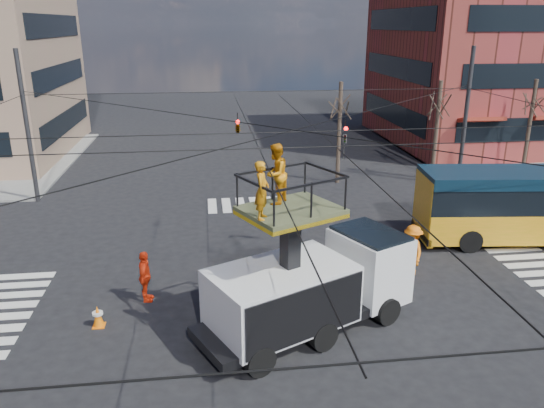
{
  "coord_description": "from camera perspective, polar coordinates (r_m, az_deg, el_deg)",
  "views": [
    {
      "loc": [
        -2.82,
        -16.66,
        9.14
      ],
      "look_at": [
        -0.33,
        2.96,
        2.4
      ],
      "focal_mm": 35.0,
      "sensor_mm": 36.0,
      "label": 1
    }
  ],
  "objects": [
    {
      "name": "tree_c",
      "position": [
        36.37,
        26.28,
        9.8
      ],
      "size": [
        2.0,
        2.0,
        6.0
      ],
      "color": "#382B21",
      "rests_on": "ground"
    },
    {
      "name": "tree_b",
      "position": [
        33.48,
        17.51,
        10.23
      ],
      "size": [
        2.0,
        2.0,
        6.0
      ],
      "color": "#382B21",
      "rests_on": "ground"
    },
    {
      "name": "sidewalk_ne",
      "position": [
        45.48,
        24.67,
        5.59
      ],
      "size": [
        18.0,
        18.0,
        0.12
      ],
      "primitive_type": "cube",
      "color": "slate",
      "rests_on": "ground"
    },
    {
      "name": "building_ne",
      "position": [
        47.66,
        24.99,
        14.58
      ],
      "size": [
        20.06,
        16.06,
        14.0
      ],
      "color": "maroon",
      "rests_on": "ground"
    },
    {
      "name": "overhead_network",
      "position": [
        17.96,
        1.85,
        3.13
      ],
      "size": [
        24.24,
        24.24,
        8.0
      ],
      "color": "#2D2D30",
      "rests_on": "ground"
    },
    {
      "name": "worker_ground",
      "position": [
        18.84,
        -13.5,
        -7.61
      ],
      "size": [
        0.51,
        1.1,
        1.84
      ],
      "primitive_type": "imported",
      "rotation": [
        0.0,
        0.0,
        1.52
      ],
      "color": "red",
      "rests_on": "ground"
    },
    {
      "name": "utility_truck",
      "position": [
        16.37,
        4.23,
        -7.14
      ],
      "size": [
        7.3,
        5.14,
        5.95
      ],
      "rotation": [
        0.0,
        0.0,
        0.45
      ],
      "color": "black",
      "rests_on": "ground"
    },
    {
      "name": "tree_a",
      "position": [
        31.49,
        7.35,
        10.43
      ],
      "size": [
        2.0,
        2.0,
        6.0
      ],
      "color": "#382B21",
      "rests_on": "ground"
    },
    {
      "name": "ground",
      "position": [
        19.21,
        2.12,
        -9.6
      ],
      "size": [
        120.0,
        120.0,
        0.0
      ],
      "primitive_type": "plane",
      "color": "black",
      "rests_on": "ground"
    },
    {
      "name": "flagger",
      "position": [
        20.89,
        14.83,
        -4.8
      ],
      "size": [
        0.79,
        1.31,
        1.99
      ],
      "primitive_type": "imported",
      "rotation": [
        0.0,
        0.0,
        -1.53
      ],
      "color": "orange",
      "rests_on": "ground"
    },
    {
      "name": "traffic_cone",
      "position": [
        18.02,
        -18.22,
        -11.39
      ],
      "size": [
        0.36,
        0.36,
        0.72
      ],
      "primitive_type": "cone",
      "color": "orange",
      "rests_on": "ground"
    },
    {
      "name": "crosswalks",
      "position": [
        19.21,
        2.12,
        -9.57
      ],
      "size": [
        22.4,
        22.4,
        0.02
      ],
      "primitive_type": null,
      "color": "silver",
      "rests_on": "ground"
    }
  ]
}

